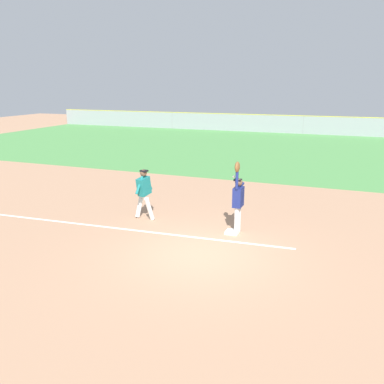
{
  "coord_description": "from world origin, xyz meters",
  "views": [
    {
      "loc": [
        3.28,
        -9.37,
        4.46
      ],
      "look_at": [
        -1.09,
        2.28,
        1.05
      ],
      "focal_mm": 37.0,
      "sensor_mm": 36.0,
      "label": 1
    }
  ],
  "objects_px": {
    "runner": "(144,191)",
    "parked_car_blue": "(284,123)",
    "parked_car_tan": "(356,126)",
    "first_base": "(232,232)",
    "baseball": "(234,177)",
    "parked_car_white": "(224,121)",
    "fielder": "(238,198)"
  },
  "relations": [
    {
      "from": "runner",
      "to": "parked_car_blue",
      "type": "height_order",
      "value": "runner"
    },
    {
      "from": "fielder",
      "to": "parked_car_tan",
      "type": "xyz_separation_m",
      "value": [
        4.03,
        29.02,
        -0.45
      ]
    },
    {
      "from": "parked_car_white",
      "to": "parked_car_blue",
      "type": "bearing_deg",
      "value": -1.97
    },
    {
      "from": "parked_car_white",
      "to": "parked_car_blue",
      "type": "xyz_separation_m",
      "value": [
        6.18,
        -0.12,
        0.0
      ]
    },
    {
      "from": "fielder",
      "to": "parked_car_blue",
      "type": "height_order",
      "value": "fielder"
    },
    {
      "from": "parked_car_white",
      "to": "runner",
      "type": "bearing_deg",
      "value": -80.02
    },
    {
      "from": "first_base",
      "to": "fielder",
      "type": "bearing_deg",
      "value": 36.54
    },
    {
      "from": "fielder",
      "to": "parked_car_blue",
      "type": "bearing_deg",
      "value": -83.64
    },
    {
      "from": "parked_car_white",
      "to": "baseball",
      "type": "bearing_deg",
      "value": -74.25
    },
    {
      "from": "baseball",
      "to": "parked_car_tan",
      "type": "relative_size",
      "value": 0.02
    },
    {
      "from": "parked_car_white",
      "to": "parked_car_tan",
      "type": "bearing_deg",
      "value": -0.84
    },
    {
      "from": "parked_car_white",
      "to": "parked_car_tan",
      "type": "relative_size",
      "value": 0.98
    },
    {
      "from": "fielder",
      "to": "parked_car_blue",
      "type": "xyz_separation_m",
      "value": [
        -2.64,
        28.9,
        -0.45
      ]
    },
    {
      "from": "baseball",
      "to": "parked_car_tan",
      "type": "bearing_deg",
      "value": 81.83
    },
    {
      "from": "first_base",
      "to": "baseball",
      "type": "relative_size",
      "value": 5.14
    },
    {
      "from": "parked_car_tan",
      "to": "fielder",
      "type": "bearing_deg",
      "value": -94.18
    },
    {
      "from": "fielder",
      "to": "parked_car_tan",
      "type": "distance_m",
      "value": 29.31
    },
    {
      "from": "parked_car_blue",
      "to": "parked_car_tan",
      "type": "relative_size",
      "value": 1.0
    },
    {
      "from": "fielder",
      "to": "parked_car_tan",
      "type": "bearing_deg",
      "value": -96.78
    },
    {
      "from": "parked_car_white",
      "to": "parked_car_blue",
      "type": "distance_m",
      "value": 6.18
    },
    {
      "from": "baseball",
      "to": "parked_car_white",
      "type": "height_order",
      "value": "baseball"
    },
    {
      "from": "fielder",
      "to": "baseball",
      "type": "bearing_deg",
      "value": 16.36
    },
    {
      "from": "first_base",
      "to": "parked_car_white",
      "type": "relative_size",
      "value": 0.09
    },
    {
      "from": "runner",
      "to": "parked_car_white",
      "type": "height_order",
      "value": "runner"
    },
    {
      "from": "runner",
      "to": "fielder",
      "type": "bearing_deg",
      "value": 9.81
    },
    {
      "from": "first_base",
      "to": "parked_car_blue",
      "type": "relative_size",
      "value": 0.08
    },
    {
      "from": "fielder",
      "to": "parked_car_blue",
      "type": "distance_m",
      "value": 29.02
    },
    {
      "from": "parked_car_blue",
      "to": "first_base",
      "type": "bearing_deg",
      "value": -89.19
    },
    {
      "from": "parked_car_tan",
      "to": "first_base",
      "type": "bearing_deg",
      "value": -94.4
    },
    {
      "from": "first_base",
      "to": "baseball",
      "type": "bearing_deg",
      "value": 96.74
    },
    {
      "from": "runner",
      "to": "parked_car_white",
      "type": "xyz_separation_m",
      "value": [
        -5.54,
        28.83,
        -0.32
      ]
    },
    {
      "from": "first_base",
      "to": "runner",
      "type": "relative_size",
      "value": 0.22
    }
  ]
}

